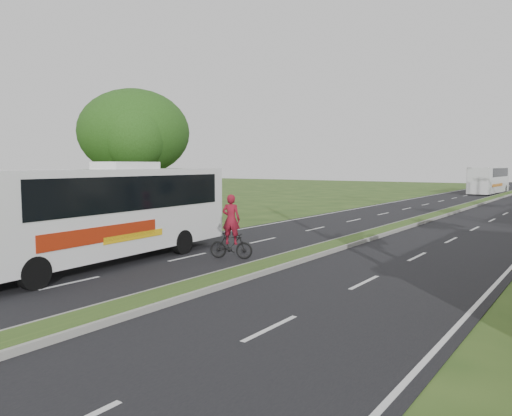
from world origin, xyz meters
The scene contains 8 objects.
ground centered at (0.00, 0.00, 0.00)m, with size 180.00×180.00×0.00m, color #2A481A.
road_asphalt centered at (0.00, 20.00, 0.01)m, with size 14.00×160.00×0.02m, color black.
median_strip centered at (0.00, 20.00, 0.10)m, with size 1.20×160.00×0.18m.
lane_edge_left centered at (-6.70, 20.00, 0.00)m, with size 0.12×160.00×0.01m, color silver.
shade_tree centered at (-12.11, 10.02, 5.03)m, with size 6.30×6.00×7.54m.
coach_bus_main centered at (-4.95, 2.43, 1.96)m, with size 3.15×11.17×3.56m.
coach_bus_far centered at (-2.28, 56.31, 1.78)m, with size 2.80×10.83×3.13m.
motorcyclist centered at (-2.00, 5.72, 0.91)m, with size 1.67×1.00×2.39m.
Camera 1 is at (9.14, -8.58, 3.47)m, focal length 35.00 mm.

